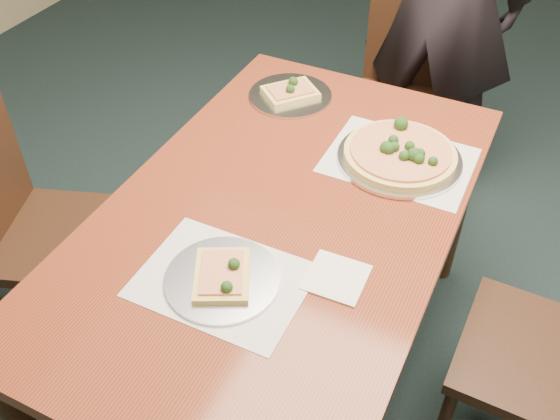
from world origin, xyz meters
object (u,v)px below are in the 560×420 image
at_px(pizza_pan, 400,154).
at_px(slice_plate_near, 223,277).
at_px(chair_left, 32,222).
at_px(slice_plate_far, 290,94).
at_px(dining_table, 280,234).
at_px(chair_far, 409,86).

distance_m(pizza_pan, slice_plate_near, 0.68).
relative_size(chair_left, slice_plate_far, 3.25).
xyz_separation_m(pizza_pan, slice_plate_far, (-0.44, 0.18, -0.01)).
xyz_separation_m(dining_table, pizza_pan, (0.22, 0.35, 0.12)).
height_order(chair_far, chair_left, same).
xyz_separation_m(chair_left, slice_plate_near, (0.79, -0.13, 0.25)).
xyz_separation_m(pizza_pan, slice_plate_near, (-0.24, -0.64, -0.01)).
relative_size(dining_table, slice_plate_far, 5.36).
distance_m(dining_table, slice_plate_near, 0.31).
height_order(chair_far, pizza_pan, chair_far).
bearing_deg(slice_plate_near, chair_left, 171.02).
bearing_deg(chair_left, pizza_pan, -82.94).
bearing_deg(chair_left, slice_plate_far, -59.74).
bearing_deg(slice_plate_near, pizza_pan, 69.82).
relative_size(chair_far, slice_plate_near, 3.25).
bearing_deg(slice_plate_far, slice_plate_near, -75.92).
xyz_separation_m(dining_table, slice_plate_near, (-0.01, -0.29, 0.11)).
distance_m(chair_left, pizza_pan, 1.18).
bearing_deg(chair_far, chair_left, -131.69).
height_order(chair_left, pizza_pan, chair_left).
relative_size(chair_left, pizza_pan, 2.48).
relative_size(dining_table, pizza_pan, 4.09).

